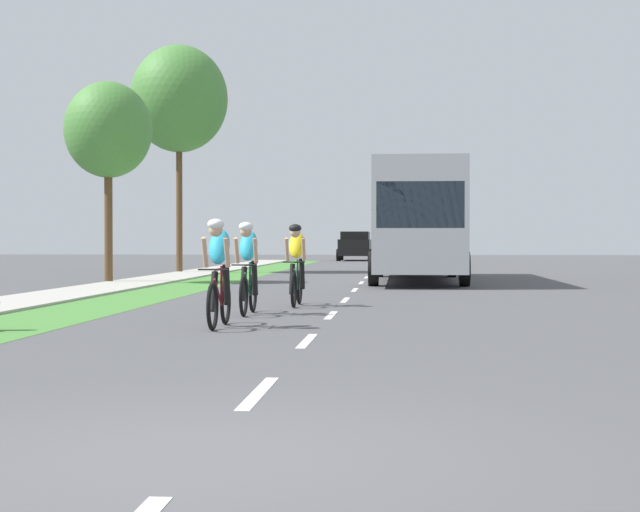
{
  "coord_description": "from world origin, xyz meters",
  "views": [
    {
      "loc": [
        1.19,
        -5.8,
        1.28
      ],
      "look_at": [
        -0.69,
        17.22,
        0.91
      ],
      "focal_mm": 56.28,
      "sensor_mm": 36.0,
      "label": 1
    }
  ],
  "objects": [
    {
      "name": "pickup_white",
      "position": [
        1.69,
        44.75,
        0.83
      ],
      "size": [
        2.22,
        5.1,
        1.64
      ],
      "color": "silver",
      "rests_on": "ground_plane"
    },
    {
      "name": "suv_black",
      "position": [
        -1.67,
        56.27,
        0.95
      ],
      "size": [
        2.15,
        4.7,
        1.79
      ],
      "color": "black",
      "rests_on": "ground_plane"
    },
    {
      "name": "sidewalk_concrete",
      "position": [
        -6.55,
        20.0,
        0.0
      ],
      "size": [
        1.89,
        70.0,
        0.1
      ],
      "primitive_type": "cube",
      "color": "#B2ADA3",
      "rests_on": "ground_plane"
    },
    {
      "name": "street_tree_near",
      "position": [
        -7.48,
        23.3,
        4.51
      ],
      "size": [
        2.59,
        2.59,
        5.97
      ],
      "color": "brown",
      "rests_on": "ground_plane"
    },
    {
      "name": "cyclist_distant",
      "position": [
        -0.83,
        13.39,
        0.81
      ],
      "size": [
        0.42,
        1.72,
        1.58
      ],
      "color": "black",
      "rests_on": "ground_plane"
    },
    {
      "name": "lane_markings_center",
      "position": [
        0.0,
        24.0,
        0.0
      ],
      "size": [
        0.12,
        53.49,
        0.01
      ],
      "color": "white",
      "rests_on": "ground_plane"
    },
    {
      "name": "street_tree_far",
      "position": [
        -7.41,
        32.52,
        6.73
      ],
      "size": [
        3.77,
        3.77,
        8.83
      ],
      "color": "brown",
      "rests_on": "ground_plane"
    },
    {
      "name": "bus_silver",
      "position": [
        1.67,
        25.7,
        1.98
      ],
      "size": [
        2.78,
        11.6,
        3.48
      ],
      "color": "#A5A8AD",
      "rests_on": "ground_plane"
    },
    {
      "name": "cyclist_lead",
      "position": [
        -1.46,
        8.57,
        0.81
      ],
      "size": [
        0.42,
        1.72,
        1.58
      ],
      "color": "black",
      "rests_on": "ground_plane"
    },
    {
      "name": "cyclist_trailing",
      "position": [
        -1.43,
        11.14,
        0.81
      ],
      "size": [
        0.42,
        1.72,
        1.58
      ],
      "color": "black",
      "rests_on": "ground_plane"
    },
    {
      "name": "grass_verge",
      "position": [
        -4.66,
        20.0,
        0.0
      ],
      "size": [
        1.91,
        70.0,
        0.01
      ],
      "primitive_type": "cube",
      "color": "#478438",
      "rests_on": "ground_plane"
    },
    {
      "name": "ground_plane",
      "position": [
        0.0,
        20.0,
        0.0
      ],
      "size": [
        120.0,
        120.0,
        0.0
      ],
      "primitive_type": "plane",
      "color": "#4C4C4F"
    }
  ]
}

